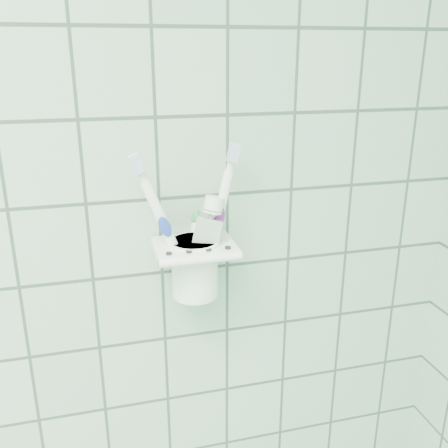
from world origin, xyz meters
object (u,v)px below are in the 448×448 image
(toothbrush_blue, at_px, (194,217))
(toothbrush_orange, at_px, (202,219))
(toothpaste_tube, at_px, (195,240))
(toothbrush_pink, at_px, (192,221))
(cup, at_px, (195,265))
(holder_bracket, at_px, (194,248))

(toothbrush_blue, height_order, toothbrush_orange, toothbrush_blue)
(toothbrush_blue, distance_m, toothpaste_tube, 0.03)
(toothbrush_pink, bearing_deg, cup, 65.70)
(toothbrush_pink, bearing_deg, toothbrush_orange, 26.35)
(holder_bracket, distance_m, toothbrush_blue, 0.04)
(toothbrush_pink, height_order, toothbrush_blue, same)
(holder_bracket, height_order, toothbrush_pink, toothbrush_pink)
(holder_bracket, relative_size, toothpaste_tube, 0.74)
(holder_bracket, xyz_separation_m, toothpaste_tube, (-0.00, -0.01, 0.02))
(holder_bracket, bearing_deg, toothbrush_orange, 13.22)
(holder_bracket, height_order, toothpaste_tube, toothpaste_tube)
(holder_bracket, xyz_separation_m, toothbrush_pink, (-0.00, -0.00, 0.04))
(toothpaste_tube, bearing_deg, cup, 106.08)
(holder_bracket, height_order, toothbrush_orange, toothbrush_orange)
(holder_bracket, relative_size, cup, 1.32)
(cup, bearing_deg, toothbrush_orange, -2.23)
(cup, xyz_separation_m, toothbrush_blue, (0.00, 0.01, 0.07))
(cup, bearing_deg, toothbrush_pink, -114.67)
(cup, height_order, toothpaste_tube, toothpaste_tube)
(holder_bracket, bearing_deg, cup, 75.00)
(cup, relative_size, toothbrush_blue, 0.40)
(holder_bracket, bearing_deg, toothpaste_tube, -96.45)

